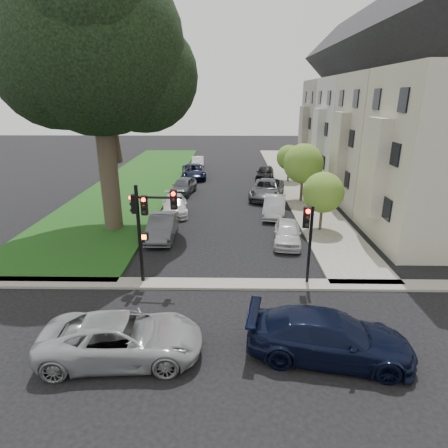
{
  "coord_description": "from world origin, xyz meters",
  "views": [
    {
      "loc": [
        0.32,
        -13.62,
        8.45
      ],
      "look_at": [
        0.0,
        5.0,
        2.0
      ],
      "focal_mm": 30.0,
      "sensor_mm": 36.0,
      "label": 1
    }
  ],
  "objects_px": {
    "car_parked_5": "(162,227)",
    "car_parked_2": "(267,189)",
    "small_tree_b": "(303,164)",
    "car_cross_near": "(122,338)",
    "traffic_signal_main": "(147,217)",
    "car_parked_3": "(265,173)",
    "traffic_signal_secondary": "(308,231)",
    "car_parked_6": "(175,205)",
    "car_parked_9": "(198,162)",
    "small_tree_a": "(323,193)",
    "car_cross_far": "(329,337)",
    "car_parked_1": "(275,206)",
    "car_parked_7": "(183,186)",
    "small_tree_c": "(289,158)",
    "car_parked_0": "(287,233)",
    "eucalyptus": "(95,47)",
    "car_parked_8": "(194,171)"
  },
  "relations": [
    {
      "from": "small_tree_a",
      "to": "small_tree_b",
      "type": "height_order",
      "value": "small_tree_b"
    },
    {
      "from": "car_parked_1",
      "to": "car_parked_5",
      "type": "xyz_separation_m",
      "value": [
        -7.44,
        -4.66,
        0.02
      ]
    },
    {
      "from": "traffic_signal_secondary",
      "to": "car_parked_0",
      "type": "relative_size",
      "value": 0.97
    },
    {
      "from": "car_parked_0",
      "to": "car_parked_8",
      "type": "height_order",
      "value": "car_parked_8"
    },
    {
      "from": "car_cross_near",
      "to": "car_parked_2",
      "type": "height_order",
      "value": "car_parked_2"
    },
    {
      "from": "small_tree_c",
      "to": "car_cross_near",
      "type": "distance_m",
      "value": 28.78
    },
    {
      "from": "car_cross_far",
      "to": "car_parked_9",
      "type": "distance_m",
      "value": 35.48
    },
    {
      "from": "car_parked_1",
      "to": "car_parked_0",
      "type": "bearing_deg",
      "value": -79.82
    },
    {
      "from": "eucalyptus",
      "to": "small_tree_b",
      "type": "relative_size",
      "value": 3.36
    },
    {
      "from": "car_parked_5",
      "to": "car_parked_2",
      "type": "bearing_deg",
      "value": 52.03
    },
    {
      "from": "car_parked_1",
      "to": "small_tree_a",
      "type": "bearing_deg",
      "value": -42.74
    },
    {
      "from": "car_parked_2",
      "to": "car_parked_7",
      "type": "bearing_deg",
      "value": -177.4
    },
    {
      "from": "small_tree_a",
      "to": "car_cross_far",
      "type": "relative_size",
      "value": 0.71
    },
    {
      "from": "car_parked_1",
      "to": "car_parked_7",
      "type": "bearing_deg",
      "value": 148.46
    },
    {
      "from": "car_parked_6",
      "to": "car_parked_7",
      "type": "xyz_separation_m",
      "value": [
        -0.05,
        5.83,
        0.08
      ]
    },
    {
      "from": "traffic_signal_secondary",
      "to": "car_parked_9",
      "type": "height_order",
      "value": "traffic_signal_secondary"
    },
    {
      "from": "traffic_signal_secondary",
      "to": "car_parked_5",
      "type": "relative_size",
      "value": 0.85
    },
    {
      "from": "traffic_signal_secondary",
      "to": "traffic_signal_main",
      "type": "bearing_deg",
      "value": 179.7
    },
    {
      "from": "small_tree_c",
      "to": "car_parked_6",
      "type": "xyz_separation_m",
      "value": [
        -10.03,
        -10.83,
        -1.84
      ]
    },
    {
      "from": "eucalyptus",
      "to": "car_parked_8",
      "type": "height_order",
      "value": "eucalyptus"
    },
    {
      "from": "car_parked_3",
      "to": "eucalyptus",
      "type": "bearing_deg",
      "value": -116.27
    },
    {
      "from": "small_tree_b",
      "to": "car_parked_0",
      "type": "relative_size",
      "value": 1.23
    },
    {
      "from": "car_parked_9",
      "to": "small_tree_c",
      "type": "bearing_deg",
      "value": -41.76
    },
    {
      "from": "traffic_signal_secondary",
      "to": "car_parked_5",
      "type": "bearing_deg",
      "value": 142.56
    },
    {
      "from": "small_tree_c",
      "to": "traffic_signal_secondary",
      "type": "distance_m",
      "value": 21.95
    },
    {
      "from": "small_tree_a",
      "to": "car_parked_6",
      "type": "distance_m",
      "value": 10.87
    },
    {
      "from": "car_parked_6",
      "to": "car_parked_8",
      "type": "bearing_deg",
      "value": 80.09
    },
    {
      "from": "car_parked_7",
      "to": "car_parked_9",
      "type": "distance_m",
      "value": 12.71
    },
    {
      "from": "car_parked_2",
      "to": "car_parked_9",
      "type": "xyz_separation_m",
      "value": [
        -7.13,
        13.92,
        -0.11
      ]
    },
    {
      "from": "car_cross_near",
      "to": "small_tree_a",
      "type": "bearing_deg",
      "value": -40.75
    },
    {
      "from": "car_parked_6",
      "to": "small_tree_a",
      "type": "bearing_deg",
      "value": -29.11
    },
    {
      "from": "car_cross_near",
      "to": "car_parked_9",
      "type": "xyz_separation_m",
      "value": [
        -0.38,
        34.83,
        -0.08
      ]
    },
    {
      "from": "car_parked_3",
      "to": "car_parked_9",
      "type": "xyz_separation_m",
      "value": [
        -7.59,
        6.5,
        -0.06
      ]
    },
    {
      "from": "car_parked_0",
      "to": "small_tree_b",
      "type": "bearing_deg",
      "value": 82.53
    },
    {
      "from": "small_tree_a",
      "to": "traffic_signal_main",
      "type": "xyz_separation_m",
      "value": [
        -9.63,
        -7.24,
        0.67
      ]
    },
    {
      "from": "small_tree_a",
      "to": "traffic_signal_main",
      "type": "distance_m",
      "value": 12.07
    },
    {
      "from": "traffic_signal_main",
      "to": "car_parked_9",
      "type": "bearing_deg",
      "value": 90.43
    },
    {
      "from": "car_parked_0",
      "to": "car_parked_3",
      "type": "height_order",
      "value": "car_parked_3"
    },
    {
      "from": "car_parked_3",
      "to": "traffic_signal_main",
      "type": "bearing_deg",
      "value": -97.87
    },
    {
      "from": "small_tree_c",
      "to": "car_parked_6",
      "type": "distance_m",
      "value": 14.88
    },
    {
      "from": "traffic_signal_secondary",
      "to": "car_parked_6",
      "type": "height_order",
      "value": "traffic_signal_secondary"
    },
    {
      "from": "car_parked_3",
      "to": "car_parked_5",
      "type": "bearing_deg",
      "value": -104.58
    },
    {
      "from": "small_tree_a",
      "to": "car_cross_near",
      "type": "distance_m",
      "value": 15.85
    },
    {
      "from": "small_tree_b",
      "to": "car_cross_near",
      "type": "height_order",
      "value": "small_tree_b"
    },
    {
      "from": "traffic_signal_main",
      "to": "car_parked_9",
      "type": "distance_m",
      "value": 29.61
    },
    {
      "from": "small_tree_b",
      "to": "car_parked_5",
      "type": "relative_size",
      "value": 1.07
    },
    {
      "from": "traffic_signal_main",
      "to": "car_parked_3",
      "type": "bearing_deg",
      "value": 72.23
    },
    {
      "from": "car_parked_6",
      "to": "traffic_signal_secondary",
      "type": "bearing_deg",
      "value": -63.94
    },
    {
      "from": "traffic_signal_secondary",
      "to": "car_parked_3",
      "type": "xyz_separation_m",
      "value": [
        0.11,
        23.04,
        -1.93
      ]
    },
    {
      "from": "car_parked_6",
      "to": "car_parked_8",
      "type": "xyz_separation_m",
      "value": [
        0.24,
        12.6,
        0.07
      ]
    }
  ]
}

